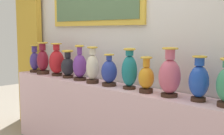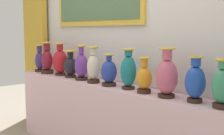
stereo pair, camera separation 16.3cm
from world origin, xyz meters
name	(u,v)px [view 1 (the left image)]	position (x,y,z in m)	size (l,w,h in m)	color
display_shelf	(112,126)	(0.00, 0.00, 0.43)	(3.20, 0.37, 0.86)	beige
back_wall	(127,28)	(-0.01, 0.24, 1.44)	(4.56, 0.14, 2.88)	silver
curtain_gold	(29,41)	(-1.85, 0.12, 1.26)	(0.57, 0.08, 2.53)	gold
vase_indigo	(35,60)	(-1.44, -0.03, 1.02)	(0.14, 0.14, 0.37)	#382319
vase_burgundy	(43,60)	(-1.21, -0.05, 1.04)	(0.16, 0.16, 0.41)	#382319
vase_crimson	(57,61)	(-0.96, -0.01, 1.04)	(0.19, 0.19, 0.40)	#382319
vase_onyx	(68,66)	(-0.72, -0.02, 1.01)	(0.16, 0.16, 0.33)	#382319
vase_violet	(80,66)	(-0.48, -0.03, 1.03)	(0.16, 0.16, 0.40)	#382319
vase_ivory	(93,67)	(-0.24, -0.05, 1.04)	(0.14, 0.14, 0.39)	#382319
vase_cobalt	(109,72)	(0.00, -0.04, 1.00)	(0.16, 0.16, 0.32)	#382319
vase_teal	(129,70)	(0.25, -0.02, 1.04)	(0.15, 0.15, 0.39)	#382319
vase_amber	(146,77)	(0.48, -0.04, 1.00)	(0.14, 0.14, 0.33)	#382319
vase_rose	(170,75)	(0.72, -0.03, 1.05)	(0.19, 0.19, 0.42)	#382319
vase_sapphire	(199,81)	(0.97, -0.01, 1.03)	(0.16, 0.16, 0.36)	#382319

